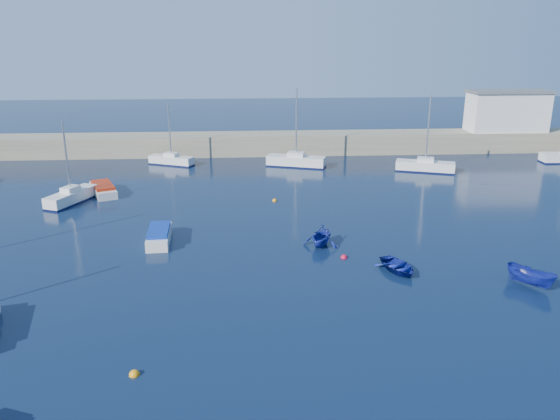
{
  "coord_description": "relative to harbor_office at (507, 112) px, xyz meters",
  "views": [
    {
      "loc": [
        -4.67,
        -24.05,
        14.88
      ],
      "look_at": [
        -1.93,
        16.91,
        1.6
      ],
      "focal_mm": 35.0,
      "sensor_mm": 36.0,
      "label": 1
    }
  ],
  "objects": [
    {
      "name": "dinghy_right",
      "position": [
        -17.17,
        -40.44,
        -4.5
      ],
      "size": [
        2.8,
        3.22,
        1.21
      ],
      "primitive_type": "imported",
      "rotation": [
        0.0,
        0.0,
        0.63
      ],
      "color": "navy",
      "rests_on": "ground"
    },
    {
      "name": "sailboat_6",
      "position": [
        -28.59,
        -7.54,
        -4.42
      ],
      "size": [
        7.07,
        3.97,
        9.05
      ],
      "rotation": [
        0.0,
        0.0,
        1.25
      ],
      "color": "silver",
      "rests_on": "ground"
    },
    {
      "name": "buoy_0",
      "position": [
        -39.9,
        -48.23,
        -5.1
      ],
      "size": [
        0.5,
        0.5,
        0.5
      ],
      "primitive_type": "sphere",
      "color": "orange",
      "rests_on": "ground"
    },
    {
      "name": "motorboat_1",
      "position": [
        -41.15,
        -31.29,
        -4.58
      ],
      "size": [
        1.8,
        4.56,
        1.1
      ],
      "rotation": [
        0.0,
        0.0,
        0.05
      ],
      "color": "silver",
      "rests_on": "ground"
    },
    {
      "name": "sailboat_3",
      "position": [
        -50.67,
        -20.67,
        -4.48
      ],
      "size": [
        3.71,
        5.81,
        7.6
      ],
      "rotation": [
        0.0,
        0.0,
        -0.41
      ],
      "color": "silver",
      "rests_on": "ground"
    },
    {
      "name": "sailboat_5",
      "position": [
        -43.34,
        -5.7,
        -4.52
      ],
      "size": [
        5.57,
        3.62,
        7.27
      ],
      "rotation": [
        0.0,
        0.0,
        1.15
      ],
      "color": "silver",
      "rests_on": "ground"
    },
    {
      "name": "dinghy_center",
      "position": [
        -24.73,
        -37.73,
        -4.76
      ],
      "size": [
        3.23,
        3.81,
        0.67
      ],
      "primitive_type": "imported",
      "rotation": [
        0.0,
        0.0,
        0.32
      ],
      "color": "navy",
      "rests_on": "ground"
    },
    {
      "name": "ground",
      "position": [
        -30.0,
        -46.0,
        -5.1
      ],
      "size": [
        220.0,
        220.0,
        0.0
      ],
      "primitive_type": "plane",
      "color": "#0C1B36",
      "rests_on": "ground"
    },
    {
      "name": "buoy_1",
      "position": [
        -27.86,
        -35.27,
        -5.1
      ],
      "size": [
        0.48,
        0.48,
        0.48
      ],
      "primitive_type": "sphere",
      "color": "#B90D2C",
      "rests_on": "ground"
    },
    {
      "name": "dinghy_left",
      "position": [
        -29.14,
        -32.89,
        -4.31
      ],
      "size": [
        3.65,
        3.84,
        1.58
      ],
      "primitive_type": "imported",
      "rotation": [
        0.0,
        0.0,
        -0.45
      ],
      "color": "navy",
      "rests_on": "ground"
    },
    {
      "name": "sailboat_7",
      "position": [
        -14.21,
        -10.97,
        -4.47
      ],
      "size": [
        6.7,
        3.88,
        8.57
      ],
      "rotation": [
        0.0,
        0.0,
        1.23
      ],
      "color": "silver",
      "rests_on": "ground"
    },
    {
      "name": "buoy_3",
      "position": [
        -31.91,
        -21.39,
        -5.1
      ],
      "size": [
        0.45,
        0.45,
        0.45
      ],
      "primitive_type": "sphere",
      "color": "orange",
      "rests_on": "ground"
    },
    {
      "name": "harbor_office",
      "position": [
        0.0,
        0.0,
        0.0
      ],
      "size": [
        10.0,
        4.0,
        5.0
      ],
      "primitive_type": "cube",
      "color": "silver",
      "rests_on": "back_wall"
    },
    {
      "name": "back_wall",
      "position": [
        -30.0,
        0.0,
        -3.8
      ],
      "size": [
        96.0,
        4.5,
        2.6
      ],
      "primitive_type": "cube",
      "color": "gray",
      "rests_on": "ground"
    },
    {
      "name": "motorboat_2",
      "position": [
        -48.45,
        -17.92,
        -4.61
      ],
      "size": [
        3.65,
        5.38,
        1.05
      ],
      "rotation": [
        0.0,
        0.0,
        0.41
      ],
      "color": "silver",
      "rests_on": "ground"
    }
  ]
}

